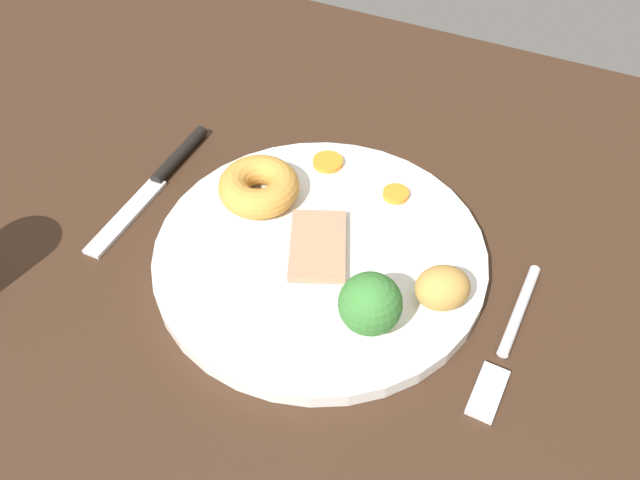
# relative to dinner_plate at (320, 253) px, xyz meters

# --- Properties ---
(dining_table) EXTENTS (1.20, 0.84, 0.04)m
(dining_table) POSITION_rel_dinner_plate_xyz_m (0.01, 0.01, -0.02)
(dining_table) COLOR #382316
(dining_table) RESTS_ON ground
(dinner_plate) EXTENTS (0.28, 0.28, 0.01)m
(dinner_plate) POSITION_rel_dinner_plate_xyz_m (0.00, 0.00, 0.00)
(dinner_plate) COLOR white
(dinner_plate) RESTS_ON dining_table
(meat_slice_main) EXTENTS (0.07, 0.09, 0.01)m
(meat_slice_main) POSITION_rel_dinner_plate_xyz_m (0.00, 0.00, 0.01)
(meat_slice_main) COLOR tan
(meat_slice_main) RESTS_ON dinner_plate
(yorkshire_pudding) EXTENTS (0.07, 0.07, 0.03)m
(yorkshire_pudding) POSITION_rel_dinner_plate_xyz_m (0.08, -0.03, 0.02)
(yorkshire_pudding) COLOR #C68938
(yorkshire_pudding) RESTS_ON dinner_plate
(roast_potato_left) EXTENTS (0.06, 0.06, 0.03)m
(roast_potato_left) POSITION_rel_dinner_plate_xyz_m (-0.11, 0.01, 0.02)
(roast_potato_left) COLOR #BC8C42
(roast_potato_left) RESTS_ON dinner_plate
(carrot_coin_front) EXTENTS (0.02, 0.02, 0.01)m
(carrot_coin_front) POSITION_rel_dinner_plate_xyz_m (-0.03, -0.09, 0.01)
(carrot_coin_front) COLOR orange
(carrot_coin_front) RESTS_ON dinner_plate
(carrot_coin_back) EXTENTS (0.03, 0.03, 0.01)m
(carrot_coin_back) POSITION_rel_dinner_plate_xyz_m (0.04, -0.10, 0.01)
(carrot_coin_back) COLOR orange
(carrot_coin_back) RESTS_ON dinner_plate
(broccoli_floret) EXTENTS (0.05, 0.05, 0.05)m
(broccoli_floret) POSITION_rel_dinner_plate_xyz_m (-0.07, 0.06, 0.04)
(broccoli_floret) COLOR #8CB766
(broccoli_floret) RESTS_ON dinner_plate
(fork) EXTENTS (0.02, 0.15, 0.01)m
(fork) POSITION_rel_dinner_plate_xyz_m (-0.17, 0.02, -0.00)
(fork) COLOR silver
(fork) RESTS_ON dining_table
(knife) EXTENTS (0.02, 0.19, 0.01)m
(knife) POSITION_rel_dinner_plate_xyz_m (0.18, -0.03, -0.00)
(knife) COLOR black
(knife) RESTS_ON dining_table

